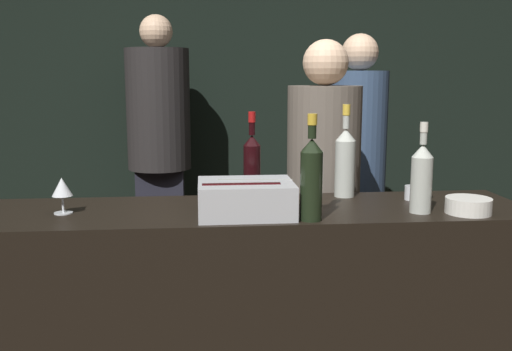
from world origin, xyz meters
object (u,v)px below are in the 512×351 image
object	(u,v)px
candle_votive	(412,193)
person_grey_polo	(323,194)
wine_glass	(62,188)
person_blond_tee	(357,163)
white_wine_bottle	(422,176)
rose_wine_bottle	(345,160)
bowl_white	(468,205)
person_in_hoodie	(159,143)
champagne_bottle	(311,176)
red_wine_bottle_tall	(253,163)
ice_bin_with_bottles	(246,197)

from	to	relation	value
candle_votive	person_grey_polo	world-z (taller)	person_grey_polo
wine_glass	person_blond_tee	xyz separation A→B (m)	(1.41, 1.20, -0.11)
white_wine_bottle	rose_wine_bottle	xyz separation A→B (m)	(-0.20, 0.30, 0.02)
bowl_white	person_blond_tee	distance (m)	1.34
candle_votive	person_in_hoodie	xyz separation A→B (m)	(-1.12, 1.59, 0.03)
person_in_hoodie	person_grey_polo	size ratio (longest dim) A/B	1.14
champagne_bottle	person_in_hoodie	xyz separation A→B (m)	(-0.65, 1.88, -0.10)
champagne_bottle	person_blond_tee	bearing A→B (deg)	68.69
candle_votive	white_wine_bottle	distance (m)	0.24
white_wine_bottle	person_blond_tee	bearing A→B (deg)	84.62
bowl_white	champagne_bottle	size ratio (longest dim) A/B	0.45
bowl_white	person_in_hoodie	size ratio (longest dim) A/B	0.09
white_wine_bottle	person_in_hoodie	bearing A→B (deg)	120.52
red_wine_bottle_tall	person_grey_polo	size ratio (longest dim) A/B	0.21
red_wine_bottle_tall	wine_glass	bearing A→B (deg)	-163.02
ice_bin_with_bottles	candle_votive	size ratio (longest dim) A/B	5.41
white_wine_bottle	rose_wine_bottle	bearing A→B (deg)	124.10
person_grey_polo	champagne_bottle	bearing A→B (deg)	49.93
bowl_white	white_wine_bottle	distance (m)	0.20
champagne_bottle	person_blond_tee	xyz separation A→B (m)	(0.54, 1.38, -0.17)
rose_wine_bottle	person_blond_tee	xyz separation A→B (m)	(0.33, 1.00, -0.17)
rose_wine_bottle	person_blond_tee	bearing A→B (deg)	71.96
person_in_hoodie	person_blond_tee	bearing A→B (deg)	-6.88
wine_glass	red_wine_bottle_tall	world-z (taller)	red_wine_bottle_tall
red_wine_bottle_tall	champagne_bottle	bearing A→B (deg)	-67.11
bowl_white	red_wine_bottle_tall	world-z (taller)	red_wine_bottle_tall
rose_wine_bottle	champagne_bottle	world-z (taller)	rose_wine_bottle
rose_wine_bottle	champagne_bottle	size ratio (longest dim) A/B	1.04
candle_votive	champagne_bottle	xyz separation A→B (m)	(-0.47, -0.29, 0.12)
ice_bin_with_bottles	red_wine_bottle_tall	size ratio (longest dim) A/B	0.98
wine_glass	person_grey_polo	bearing A→B (deg)	27.59
person_grey_polo	person_in_hoodie	bearing A→B (deg)	-78.23
wine_glass	person_in_hoodie	distance (m)	1.72
white_wine_bottle	champagne_bottle	distance (m)	0.42
red_wine_bottle_tall	person_in_hoodie	size ratio (longest dim) A/B	0.19
ice_bin_with_bottles	candle_votive	world-z (taller)	ice_bin_with_bottles
candle_votive	person_grey_polo	distance (m)	0.53
ice_bin_with_bottles	person_grey_polo	xyz separation A→B (m)	(0.42, 0.64, -0.13)
red_wine_bottle_tall	rose_wine_bottle	size ratio (longest dim) A/B	0.92
wine_glass	champagne_bottle	xyz separation A→B (m)	(0.87, -0.18, 0.06)
candle_votive	red_wine_bottle_tall	bearing A→B (deg)	170.51
white_wine_bottle	person_blond_tee	size ratio (longest dim) A/B	0.19
champagne_bottle	person_blond_tee	distance (m)	1.49
red_wine_bottle_tall	person_in_hoodie	distance (m)	1.57
candle_votive	person_blond_tee	world-z (taller)	person_blond_tee
rose_wine_bottle	person_grey_polo	world-z (taller)	person_grey_polo
white_wine_bottle	champagne_bottle	world-z (taller)	champagne_bottle
rose_wine_bottle	red_wine_bottle_tall	bearing A→B (deg)	177.45
champagne_bottle	person_grey_polo	size ratio (longest dim) A/B	0.22
white_wine_bottle	person_grey_polo	bearing A→B (deg)	107.99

